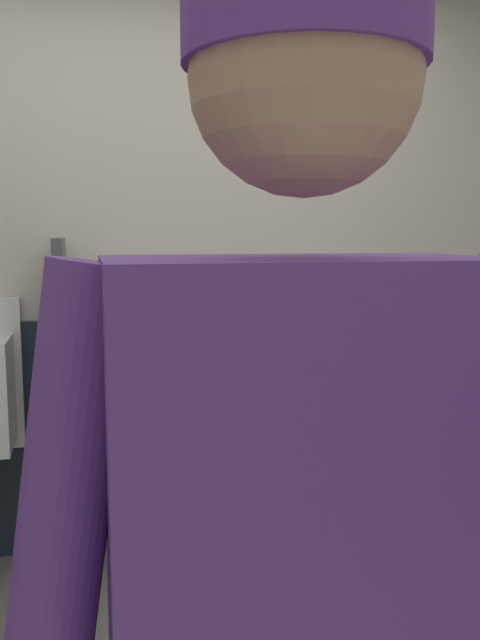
# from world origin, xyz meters

# --- Properties ---
(wall_back) EXTENTS (4.29, 0.12, 2.78)m
(wall_back) POSITION_xyz_m (0.00, 1.59, 1.39)
(wall_back) COLOR beige
(wall_back) RESTS_ON ground_plane
(wainscot_band_back) EXTENTS (3.69, 0.03, 1.04)m
(wainscot_band_back) POSITION_xyz_m (0.00, 1.51, 0.52)
(wainscot_band_back) COLOR #19232D
(wainscot_band_back) RESTS_ON ground_plane
(urinal_middle) EXTENTS (0.40, 0.34, 1.24)m
(urinal_middle) POSITION_xyz_m (-0.10, 1.37, 0.78)
(urinal_middle) COLOR white
(urinal_middle) RESTS_ON ground_plane
(urinal_right) EXTENTS (0.40, 0.34, 1.24)m
(urinal_right) POSITION_xyz_m (0.65, 1.37, 0.78)
(urinal_right) COLOR white
(urinal_right) RESTS_ON ground_plane
(privacy_divider_panel) EXTENTS (0.04, 0.40, 0.90)m
(privacy_divider_panel) POSITION_xyz_m (-0.47, 1.30, 0.95)
(privacy_divider_panel) COLOR #4C4C51
(person) EXTENTS (0.63, 0.60, 1.69)m
(person) POSITION_xyz_m (-0.15, -0.78, 1.00)
(person) COLOR #2D3342
(person) RESTS_ON ground_plane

